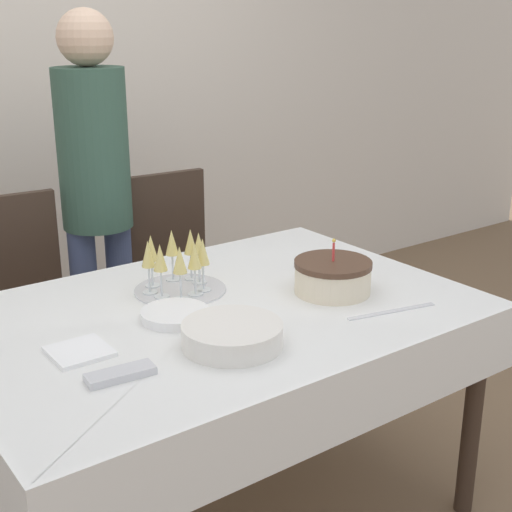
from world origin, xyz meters
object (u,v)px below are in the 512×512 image
dining_chair_far_left (20,313)px  champagne_tray (178,262)px  plate_stack_main (232,335)px  birthday_cake (333,277)px  plate_stack_dessert (175,314)px  dining_chair_far_right (176,277)px  person_standing (95,180)px

dining_chair_far_left → champagne_tray: (0.32, -0.66, 0.32)m
champagne_tray → plate_stack_main: (-0.09, -0.44, -0.07)m
birthday_cake → plate_stack_dessert: (-0.52, 0.11, -0.04)m
birthday_cake → plate_stack_dessert: bearing=167.9°
birthday_cake → dining_chair_far_right: bearing=91.8°
dining_chair_far_right → champagne_tray: dining_chair_far_right is taller
birthday_cake → dining_chair_far_left: bearing=126.5°
plate_stack_main → plate_stack_dessert: plate_stack_main is taller
dining_chair_far_left → champagne_tray: size_ratio=3.29×
dining_chair_far_right → person_standing: 0.55m
dining_chair_far_left → person_standing: size_ratio=0.59×
dining_chair_far_left → champagne_tray: dining_chair_far_left is taller
dining_chair_far_left → birthday_cake: dining_chair_far_left is taller
dining_chair_far_right → champagne_tray: (-0.36, -0.66, 0.32)m
champagne_tray → plate_stack_main: champagne_tray is taller
person_standing → dining_chair_far_left: bearing=-166.3°
plate_stack_dessert → plate_stack_main: bearing=-82.2°
dining_chair_far_left → birthday_cake: 1.22m
plate_stack_main → person_standing: 1.21m
dining_chair_far_left → plate_stack_main: 1.15m
plate_stack_main → dining_chair_far_left: bearing=101.7°
plate_stack_main → champagne_tray: bearing=78.2°
dining_chair_far_left → person_standing: person_standing is taller
plate_stack_main → person_standing: size_ratio=0.17×
champagne_tray → person_standing: (0.06, 0.75, 0.13)m
birthday_cake → champagne_tray: 0.49m
dining_chair_far_left → person_standing: bearing=13.7°
birthday_cake → plate_stack_dessert: size_ratio=1.23×
birthday_cake → champagne_tray: (-0.39, 0.30, 0.04)m
person_standing → champagne_tray: bearing=-94.8°
person_standing → plate_stack_main: bearing=-97.4°
dining_chair_far_left → birthday_cake: size_ratio=3.92×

